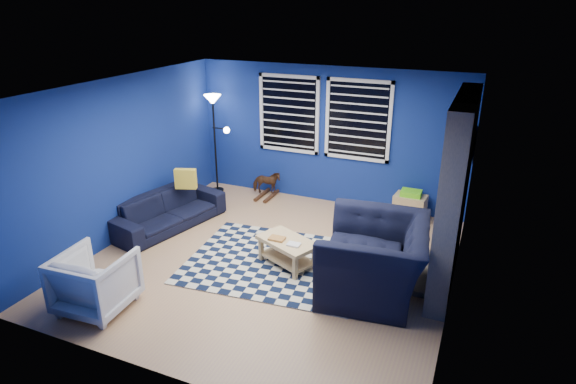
% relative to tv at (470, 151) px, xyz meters
% --- Properties ---
extents(floor, '(5.00, 5.00, 0.00)m').
position_rel_tv_xyz_m(floor, '(-2.45, -2.00, -1.40)').
color(floor, tan).
rests_on(floor, ground).
extents(ceiling, '(5.00, 5.00, 0.00)m').
position_rel_tv_xyz_m(ceiling, '(-2.45, -2.00, 1.10)').
color(ceiling, white).
rests_on(ceiling, wall_back).
extents(wall_back, '(5.00, 0.00, 5.00)m').
position_rel_tv_xyz_m(wall_back, '(-2.45, 0.50, -0.15)').
color(wall_back, navy).
rests_on(wall_back, floor).
extents(wall_left, '(0.00, 5.00, 5.00)m').
position_rel_tv_xyz_m(wall_left, '(-4.95, -2.00, -0.15)').
color(wall_left, navy).
rests_on(wall_left, floor).
extents(wall_right, '(0.00, 5.00, 5.00)m').
position_rel_tv_xyz_m(wall_right, '(0.05, -2.00, -0.15)').
color(wall_right, navy).
rests_on(wall_right, floor).
extents(fireplace, '(0.65, 2.00, 2.50)m').
position_rel_tv_xyz_m(fireplace, '(-0.09, -1.50, -0.20)').
color(fireplace, gray).
rests_on(fireplace, floor).
extents(window_left, '(1.17, 0.06, 1.42)m').
position_rel_tv_xyz_m(window_left, '(-3.20, 0.46, 0.20)').
color(window_left, black).
rests_on(window_left, wall_back).
extents(window_right, '(1.17, 0.06, 1.42)m').
position_rel_tv_xyz_m(window_right, '(-1.90, 0.46, 0.20)').
color(window_right, black).
rests_on(window_right, wall_back).
extents(tv, '(0.07, 1.00, 0.58)m').
position_rel_tv_xyz_m(tv, '(0.00, 0.00, 0.00)').
color(tv, black).
rests_on(tv, wall_right).
extents(rug, '(2.67, 2.22, 0.02)m').
position_rel_tv_xyz_m(rug, '(-2.35, -2.01, -1.39)').
color(rug, black).
rests_on(rug, floor).
extents(sofa, '(2.11, 1.22, 0.58)m').
position_rel_tv_xyz_m(sofa, '(-4.51, -1.61, -1.11)').
color(sofa, black).
rests_on(sofa, floor).
extents(armchair_big, '(1.62, 1.45, 0.96)m').
position_rel_tv_xyz_m(armchair_big, '(-0.90, -2.18, -0.92)').
color(armchair_big, black).
rests_on(armchair_big, floor).
extents(armchair_bent, '(0.86, 0.88, 0.75)m').
position_rel_tv_xyz_m(armchair_bent, '(-3.91, -3.86, -1.02)').
color(armchair_bent, gray).
rests_on(armchair_bent, floor).
extents(rocking_horse, '(0.41, 0.58, 0.45)m').
position_rel_tv_xyz_m(rocking_horse, '(-3.55, 0.20, -1.10)').
color(rocking_horse, '#462516').
rests_on(rocking_horse, floor).
extents(coffee_table, '(0.98, 0.80, 0.43)m').
position_rel_tv_xyz_m(coffee_table, '(-2.17, -2.01, -1.10)').
color(coffee_table, tan).
rests_on(coffee_table, rug).
extents(cabinet, '(0.56, 0.40, 0.53)m').
position_rel_tv_xyz_m(cabinet, '(-0.84, 0.25, -1.16)').
color(cabinet, tan).
rests_on(cabinet, floor).
extents(floor_lamp, '(0.52, 0.32, 1.91)m').
position_rel_tv_xyz_m(floor_lamp, '(-4.57, 0.12, 0.16)').
color(floor_lamp, black).
rests_on(floor_lamp, floor).
extents(throw_pillow, '(0.37, 0.22, 0.34)m').
position_rel_tv_xyz_m(throw_pillow, '(-4.36, -1.25, -0.65)').
color(throw_pillow, yellow).
rests_on(throw_pillow, sofa).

